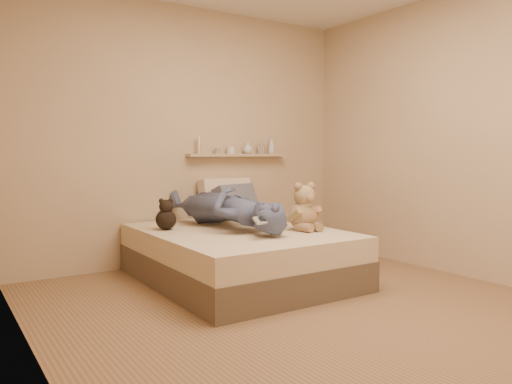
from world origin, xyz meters
TOP-DOWN VIEW (x-y plane):
  - room at (0.00, 0.00)m, footprint 3.80×3.80m
  - bed at (0.00, 0.93)m, footprint 1.50×1.90m
  - game_console at (-0.09, 0.41)m, footprint 0.18×0.09m
  - teddy_bear at (0.47, 0.61)m, footprint 0.35×0.33m
  - dark_plush at (-0.53, 1.27)m, footprint 0.18×0.18m
  - pillow_cream at (0.34, 1.76)m, footprint 0.55×0.23m
  - pillow_grey at (0.40, 1.62)m, footprint 0.56×0.40m
  - person at (-0.03, 1.11)m, footprint 0.63×1.57m
  - wall_shelf at (0.55, 1.84)m, footprint 1.20×0.12m
  - shelf_bottles at (0.69, 1.84)m, footprint 0.96×0.13m

SIDE VIEW (x-z plane):
  - bed at x=0.00m, z-range 0.00..0.45m
  - dark_plush at x=-0.53m, z-range 0.43..0.71m
  - game_console at x=-0.09m, z-range 0.57..0.63m
  - pillow_grey at x=0.40m, z-range 0.44..0.80m
  - teddy_bear at x=0.47m, z-range 0.41..0.83m
  - person at x=-0.03m, z-range 0.45..0.82m
  - pillow_cream at x=0.34m, z-range 0.44..0.86m
  - wall_shelf at x=0.55m, z-range 1.09..1.11m
  - shelf_bottles at x=0.69m, z-range 1.09..1.27m
  - room at x=0.00m, z-range -0.60..3.20m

